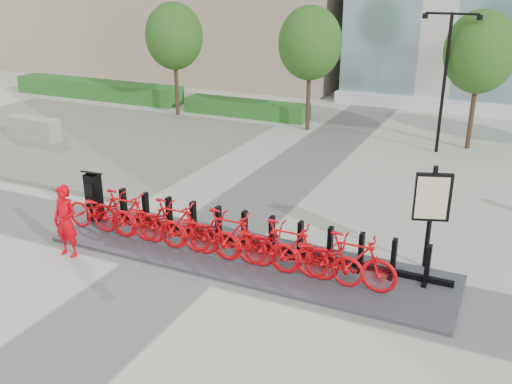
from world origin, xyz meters
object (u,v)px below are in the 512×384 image
at_px(map_sign, 432,202).
at_px(bike_0, 101,212).
at_px(kiosk, 94,196).
at_px(jersey_barrier, 34,129).
at_px(worker_red, 66,221).

bearing_deg(map_sign, bike_0, 173.55).
xyz_separation_m(kiosk, map_sign, (8.41, 1.19, 0.84)).
relative_size(bike_0, map_sign, 0.86).
distance_m(bike_0, jersey_barrier, 10.12).
xyz_separation_m(kiosk, worker_red, (0.68, -1.78, 0.12)).
relative_size(bike_0, jersey_barrier, 0.88).
bearing_deg(bike_0, worker_red, -178.52).
bearing_deg(kiosk, jersey_barrier, 145.29).
height_order(worker_red, map_sign, map_sign).
bearing_deg(bike_0, jersey_barrier, 54.36).
bearing_deg(worker_red, bike_0, 91.14).
relative_size(kiosk, jersey_barrier, 0.60).
height_order(bike_0, jersey_barrier, bike_0).
height_order(kiosk, jersey_barrier, kiosk).
xyz_separation_m(worker_red, jersey_barrier, (-8.26, 7.16, -0.42)).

